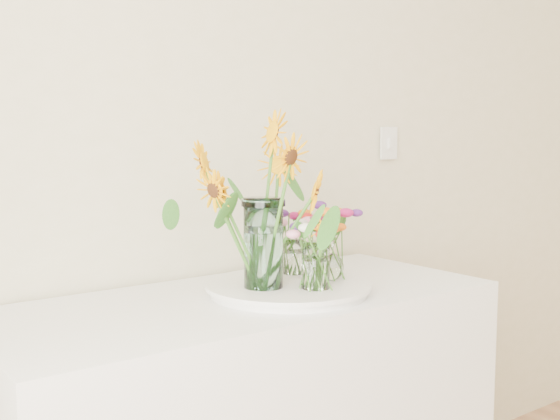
{
  "coord_description": "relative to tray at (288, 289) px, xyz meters",
  "views": [
    {
      "loc": [
        -1.49,
        0.39,
        1.35
      ],
      "look_at": [
        -0.36,
        1.89,
        1.13
      ],
      "focal_mm": 45.0,
      "sensor_mm": 36.0,
      "label": 1
    }
  ],
  "objects": [
    {
      "name": "sunflower_bouquet",
      "position": [
        -0.08,
        0.0,
        0.25
      ],
      "size": [
        0.69,
        0.69,
        0.47
      ],
      "primitive_type": null,
      "rotation": [
        0.0,
        0.0,
        0.13
      ],
      "color": "#FDA805",
      "rests_on": "tray"
    },
    {
      "name": "wildflower_posy_a",
      "position": [
        0.02,
        -0.09,
        0.12
      ],
      "size": [
        0.2,
        0.2,
        0.22
      ],
      "primitive_type": null,
      "color": "orange",
      "rests_on": "tray"
    },
    {
      "name": "small_vase_c",
      "position": [
        0.09,
        0.09,
        0.07
      ],
      "size": [
        0.08,
        0.08,
        0.11
      ],
      "primitive_type": "cylinder",
      "rotation": [
        0.0,
        0.0,
        -0.35
      ],
      "color": "white",
      "rests_on": "tray"
    },
    {
      "name": "small_vase_b",
      "position": [
        0.13,
        -0.02,
        0.08
      ],
      "size": [
        0.11,
        0.11,
        0.13
      ],
      "primitive_type": null,
      "rotation": [
        0.0,
        0.0,
        0.22
      ],
      "color": "white",
      "rests_on": "tray"
    },
    {
      "name": "tray",
      "position": [
        0.0,
        0.0,
        0.0
      ],
      "size": [
        0.43,
        0.43,
        0.02
      ],
      "primitive_type": "cylinder",
      "color": "white",
      "rests_on": "counter"
    },
    {
      "name": "wildflower_posy_c",
      "position": [
        0.09,
        0.09,
        0.11
      ],
      "size": [
        0.18,
        0.18,
        0.2
      ],
      "primitive_type": null,
      "color": "orange",
      "rests_on": "tray"
    },
    {
      "name": "mason_jar",
      "position": [
        -0.08,
        0.0,
        0.14
      ],
      "size": [
        0.12,
        0.12,
        0.25
      ],
      "primitive_type": "cylinder",
      "rotation": [
        0.0,
        0.0,
        0.13
      ],
      "color": "#A2D5CE",
      "rests_on": "tray"
    },
    {
      "name": "small_vase_a",
      "position": [
        0.02,
        -0.09,
        0.08
      ],
      "size": [
        0.1,
        0.1,
        0.13
      ],
      "primitive_type": "cylinder",
      "rotation": [
        0.0,
        0.0,
        0.39
      ],
      "color": "white",
      "rests_on": "tray"
    },
    {
      "name": "wildflower_posy_b",
      "position": [
        0.13,
        -0.02,
        0.12
      ],
      "size": [
        0.22,
        0.22,
        0.22
      ],
      "primitive_type": null,
      "color": "orange",
      "rests_on": "tray"
    }
  ]
}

